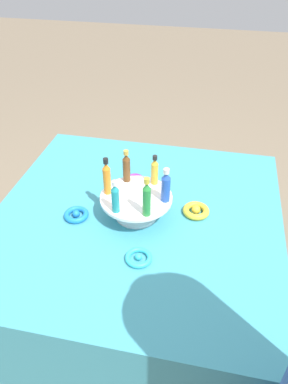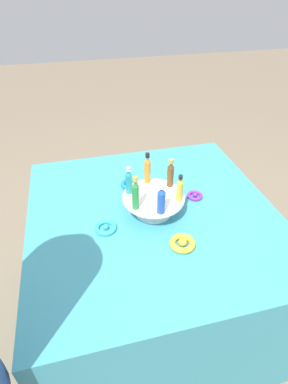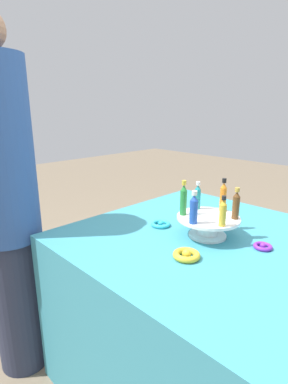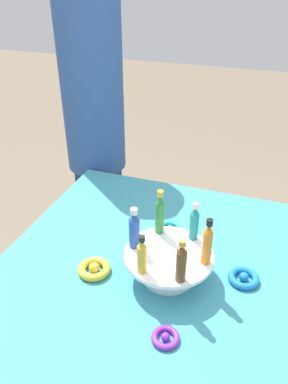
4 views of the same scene
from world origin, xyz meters
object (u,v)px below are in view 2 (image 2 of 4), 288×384
object	(u,v)px
bottle_teal	(129,181)
ribbon_bow_purple	(195,196)
ribbon_bow_teal	(106,228)
bottle_brown	(170,174)
bottle_gold	(180,189)
ribbon_bow_gold	(182,243)
bottle_orange	(146,169)
display_stand	(153,202)
bottle_green	(135,194)
ribbon_bow_blue	(130,184)
bottle_blue	(162,200)

from	to	relation	value
bottle_teal	ribbon_bow_purple	xyz separation A→B (m)	(-0.31, -0.01, -0.14)
ribbon_bow_teal	bottle_brown	bearing A→B (deg)	-159.65
bottle_gold	bottle_teal	distance (m)	0.21
bottle_brown	ribbon_bow_gold	distance (m)	0.31
bottle_orange	ribbon_bow_purple	world-z (taller)	bottle_orange
display_stand	bottle_brown	distance (m)	0.14
bottle_green	ribbon_bow_blue	xyz separation A→B (m)	(-0.03, -0.28, -0.15)
bottle_gold	bottle_orange	xyz separation A→B (m)	(0.10, -0.16, 0.01)
bottle_gold	bottle_brown	world-z (taller)	bottle_brown
display_stand	ribbon_bow_teal	size ratio (longest dim) A/B	2.95
display_stand	bottle_teal	bearing A→B (deg)	-27.59
ribbon_bow_gold	ribbon_bow_blue	size ratio (longest dim) A/B	1.09
bottle_green	ribbon_bow_gold	bearing A→B (deg)	132.50
display_stand	bottle_brown	xyz separation A→B (m)	(-0.09, -0.06, 0.09)
ribbon_bow_blue	bottle_green	bearing A→B (deg)	83.12
bottle_blue	ribbon_bow_gold	world-z (taller)	bottle_blue
ribbon_bow_gold	ribbon_bow_teal	xyz separation A→B (m)	(0.27, -0.16, -0.00)
bottle_orange	ribbon_bow_teal	size ratio (longest dim) A/B	1.64
display_stand	bottle_blue	distance (m)	0.14
bottle_brown	ribbon_bow_purple	bearing A→B (deg)	179.89
bottle_orange	ribbon_bow_blue	bearing A→B (deg)	-64.71
bottle_orange	bottle_teal	xyz separation A→B (m)	(0.09, 0.06, -0.01)
bottle_blue	ribbon_bow_blue	xyz separation A→B (m)	(0.06, -0.32, -0.14)
bottle_teal	ribbon_bow_gold	world-z (taller)	bottle_teal
bottle_blue	ribbon_bow_teal	size ratio (longest dim) A/B	1.49
bottle_brown	ribbon_bow_gold	bearing A→B (deg)	83.12
bottle_teal	bottle_brown	bearing A→B (deg)	-177.59
display_stand	bottle_gold	xyz separation A→B (m)	(-0.09, 0.05, 0.09)
bottle_gold	ribbon_bow_blue	bearing A→B (deg)	-60.43
bottle_teal	ribbon_bow_gold	distance (m)	0.34
bottle_green	ribbon_bow_blue	distance (m)	0.31
ribbon_bow_blue	bottle_brown	bearing A→B (deg)	132.50
bottle_teal	ribbon_bow_gold	size ratio (longest dim) A/B	1.25
ribbon_bow_gold	ribbon_bow_teal	bearing A→B (deg)	-30.34
bottle_blue	ribbon_bow_teal	xyz separation A→B (m)	(0.22, -0.05, -0.14)
bottle_orange	ribbon_bow_gold	size ratio (longest dim) A/B	1.46
bottle_brown	ribbon_bow_teal	world-z (taller)	bottle_brown
bottle_blue	ribbon_bow_gold	xyz separation A→B (m)	(-0.05, 0.11, -0.14)
ribbon_bow_gold	ribbon_bow_purple	size ratio (longest dim) A/B	1.39
ribbon_bow_blue	ribbon_bow_purple	bearing A→B (deg)	149.66
bottle_green	ribbon_bow_purple	size ratio (longest dim) A/B	2.07
bottle_brown	ribbon_bow_purple	distance (m)	0.19
bottle_brown	bottle_teal	distance (m)	0.19
bottle_brown	ribbon_bow_teal	xyz separation A→B (m)	(0.31, 0.11, -0.14)
display_stand	bottle_orange	distance (m)	0.15
bottle_green	display_stand	bearing A→B (deg)	-147.59
display_stand	bottle_orange	bearing A→B (deg)	-87.59
ribbon_bow_purple	ribbon_bow_teal	distance (m)	0.45
bottle_teal	ribbon_bow_purple	bearing A→B (deg)	-178.62
bottle_brown	ribbon_bow_blue	world-z (taller)	bottle_brown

